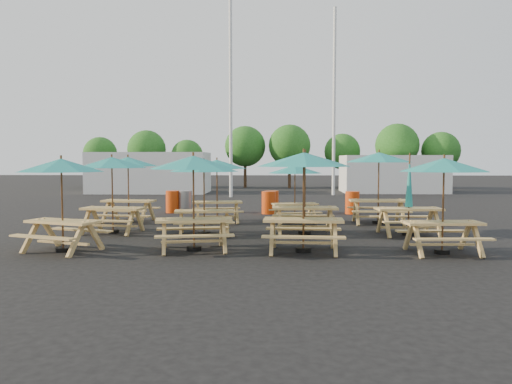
{
  "coord_description": "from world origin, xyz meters",
  "views": [
    {
      "loc": [
        0.66,
        -16.5,
        2.24
      ],
      "look_at": [
        0.0,
        1.5,
        1.1
      ],
      "focal_mm": 35.0,
      "sensor_mm": 36.0,
      "label": 1
    }
  ],
  "objects_px": {
    "picnic_unit_0": "(61,170)",
    "picnic_unit_8": "(295,172)",
    "picnic_unit_2": "(128,165)",
    "picnic_unit_10": "(409,202)",
    "picnic_unit_1": "(112,167)",
    "picnic_unit_9": "(444,170)",
    "waste_bin_3": "(269,203)",
    "waste_bin_4": "(352,203)",
    "picnic_unit_7": "(305,163)",
    "picnic_unit_4": "(204,170)",
    "picnic_unit_11": "(379,161)",
    "waste_bin_2": "(272,202)",
    "picnic_unit_3": "(193,168)",
    "waste_bin_1": "(185,202)",
    "waste_bin_0": "(173,202)",
    "picnic_unit_5": "(217,168)",
    "picnic_unit_6": "(304,165)"
  },
  "relations": [
    {
      "from": "picnic_unit_11",
      "to": "waste_bin_2",
      "type": "relative_size",
      "value": 2.7
    },
    {
      "from": "picnic_unit_1",
      "to": "picnic_unit_3",
      "type": "bearing_deg",
      "value": -36.19
    },
    {
      "from": "picnic_unit_2",
      "to": "picnic_unit_11",
      "type": "xyz_separation_m",
      "value": [
        8.99,
        -0.16,
        0.14
      ]
    },
    {
      "from": "picnic_unit_3",
      "to": "picnic_unit_10",
      "type": "distance_m",
      "value": 6.72
    },
    {
      "from": "picnic_unit_0",
      "to": "picnic_unit_2",
      "type": "distance_m",
      "value": 5.94
    },
    {
      "from": "picnic_unit_7",
      "to": "picnic_unit_8",
      "type": "bearing_deg",
      "value": 93.12
    },
    {
      "from": "picnic_unit_5",
      "to": "waste_bin_0",
      "type": "xyz_separation_m",
      "value": [
        -2.29,
        3.29,
        -1.51
      ]
    },
    {
      "from": "picnic_unit_1",
      "to": "picnic_unit_5",
      "type": "bearing_deg",
      "value": 51.41
    },
    {
      "from": "picnic_unit_2",
      "to": "picnic_unit_11",
      "type": "bearing_deg",
      "value": 7.03
    },
    {
      "from": "picnic_unit_11",
      "to": "waste_bin_2",
      "type": "xyz_separation_m",
      "value": [
        -3.79,
        3.51,
        -1.74
      ]
    },
    {
      "from": "picnic_unit_10",
      "to": "picnic_unit_1",
      "type": "bearing_deg",
      "value": 175.82
    },
    {
      "from": "picnic_unit_0",
      "to": "waste_bin_3",
      "type": "height_order",
      "value": "picnic_unit_0"
    },
    {
      "from": "picnic_unit_4",
      "to": "picnic_unit_11",
      "type": "xyz_separation_m",
      "value": [
        5.79,
        2.92,
        0.27
      ]
    },
    {
      "from": "picnic_unit_3",
      "to": "picnic_unit_8",
      "type": "bearing_deg",
      "value": 53.4
    },
    {
      "from": "picnic_unit_1",
      "to": "waste_bin_4",
      "type": "relative_size",
      "value": 2.62
    },
    {
      "from": "picnic_unit_0",
      "to": "waste_bin_1",
      "type": "xyz_separation_m",
      "value": [
        1.38,
        9.22,
        -1.53
      ]
    },
    {
      "from": "picnic_unit_7",
      "to": "picnic_unit_9",
      "type": "xyz_separation_m",
      "value": [
        3.12,
        -3.04,
        -0.16
      ]
    },
    {
      "from": "waste_bin_1",
      "to": "waste_bin_3",
      "type": "height_order",
      "value": "same"
    },
    {
      "from": "picnic_unit_1",
      "to": "picnic_unit_8",
      "type": "relative_size",
      "value": 1.07
    },
    {
      "from": "picnic_unit_0",
      "to": "waste_bin_0",
      "type": "height_order",
      "value": "picnic_unit_0"
    },
    {
      "from": "picnic_unit_5",
      "to": "waste_bin_2",
      "type": "xyz_separation_m",
      "value": [
        1.96,
        3.37,
        -1.51
      ]
    },
    {
      "from": "waste_bin_4",
      "to": "picnic_unit_4",
      "type": "bearing_deg",
      "value": -131.23
    },
    {
      "from": "waste_bin_2",
      "to": "picnic_unit_6",
      "type": "bearing_deg",
      "value": -84.9
    },
    {
      "from": "picnic_unit_4",
      "to": "waste_bin_1",
      "type": "xyz_separation_m",
      "value": [
        -1.71,
        6.36,
        -1.47
      ]
    },
    {
      "from": "waste_bin_3",
      "to": "waste_bin_4",
      "type": "xyz_separation_m",
      "value": [
        3.51,
        0.1,
        0.0
      ]
    },
    {
      "from": "picnic_unit_8",
      "to": "waste_bin_4",
      "type": "xyz_separation_m",
      "value": [
        2.53,
        3.02,
        -1.34
      ]
    },
    {
      "from": "picnic_unit_3",
      "to": "waste_bin_4",
      "type": "xyz_separation_m",
      "value": [
        5.27,
        8.74,
        -1.59
      ]
    },
    {
      "from": "picnic_unit_0",
      "to": "waste_bin_4",
      "type": "distance_m",
      "value": 12.45
    },
    {
      "from": "waste_bin_1",
      "to": "waste_bin_3",
      "type": "bearing_deg",
      "value": -5.07
    },
    {
      "from": "picnic_unit_7",
      "to": "waste_bin_1",
      "type": "relative_size",
      "value": 2.64
    },
    {
      "from": "picnic_unit_7",
      "to": "picnic_unit_10",
      "type": "height_order",
      "value": "picnic_unit_7"
    },
    {
      "from": "picnic_unit_3",
      "to": "picnic_unit_11",
      "type": "bearing_deg",
      "value": 33.14
    },
    {
      "from": "picnic_unit_3",
      "to": "picnic_unit_4",
      "type": "xyz_separation_m",
      "value": [
        -0.11,
        2.6,
        -0.12
      ]
    },
    {
      "from": "picnic_unit_0",
      "to": "picnic_unit_9",
      "type": "xyz_separation_m",
      "value": [
        9.23,
        0.07,
        0.01
      ]
    },
    {
      "from": "picnic_unit_1",
      "to": "picnic_unit_6",
      "type": "relative_size",
      "value": 1.01
    },
    {
      "from": "picnic_unit_9",
      "to": "picnic_unit_10",
      "type": "xyz_separation_m",
      "value": [
        -0.02,
        2.98,
        -1.0
      ]
    },
    {
      "from": "picnic_unit_0",
      "to": "waste_bin_1",
      "type": "height_order",
      "value": "picnic_unit_0"
    },
    {
      "from": "picnic_unit_9",
      "to": "picnic_unit_8",
      "type": "bearing_deg",
      "value": 115.7
    },
    {
      "from": "picnic_unit_0",
      "to": "picnic_unit_8",
      "type": "distance_m",
      "value": 8.43
    },
    {
      "from": "picnic_unit_1",
      "to": "picnic_unit_5",
      "type": "xyz_separation_m",
      "value": [
        2.92,
        2.77,
        -0.07
      ]
    },
    {
      "from": "waste_bin_3",
      "to": "waste_bin_4",
      "type": "distance_m",
      "value": 3.51
    },
    {
      "from": "picnic_unit_0",
      "to": "picnic_unit_1",
      "type": "distance_m",
      "value": 3.16
    },
    {
      "from": "picnic_unit_2",
      "to": "picnic_unit_3",
      "type": "xyz_separation_m",
      "value": [
        3.31,
        -5.68,
        -0.01
      ]
    },
    {
      "from": "picnic_unit_7",
      "to": "waste_bin_2",
      "type": "height_order",
      "value": "picnic_unit_7"
    },
    {
      "from": "picnic_unit_2",
      "to": "picnic_unit_5",
      "type": "relative_size",
      "value": 1.02
    },
    {
      "from": "picnic_unit_0",
      "to": "waste_bin_3",
      "type": "xyz_separation_m",
      "value": [
        4.96,
        8.91,
        -1.53
      ]
    },
    {
      "from": "waste_bin_0",
      "to": "picnic_unit_11",
      "type": "bearing_deg",
      "value": -23.12
    },
    {
      "from": "picnic_unit_9",
      "to": "waste_bin_0",
      "type": "bearing_deg",
      "value": 129.09
    },
    {
      "from": "picnic_unit_0",
      "to": "picnic_unit_5",
      "type": "relative_size",
      "value": 1.12
    },
    {
      "from": "picnic_unit_3",
      "to": "waste_bin_4",
      "type": "bearing_deg",
      "value": 47.9
    }
  ]
}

